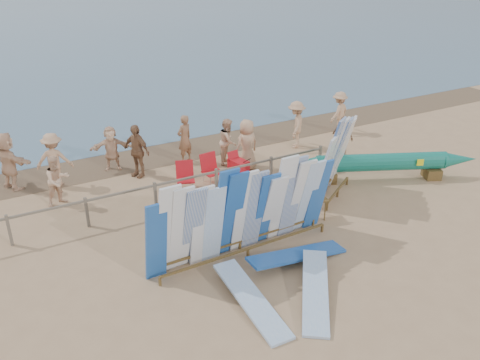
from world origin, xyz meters
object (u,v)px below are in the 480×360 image
flat_board_d (297,261)px  beachgoer_11 (8,161)px  beach_chair_right (212,174)px  beachgoer_6 (247,145)px  beachgoer_2 (57,180)px  beach_chair_left (186,181)px  beachgoer_8 (228,141)px  beachgoer_4 (137,151)px  beachgoer_extra_0 (339,112)px  main_surfboard_rack (244,214)px  outrigger_canoe (381,163)px  flat_board_b (315,297)px  side_surfboard_rack (333,160)px  beachgoer_10 (342,137)px  beachgoer_9 (296,125)px  stroller (238,170)px  vendor_table (311,208)px  beachgoer_7 (184,139)px  beachgoer_5 (111,148)px  beachgoer_3 (54,160)px  flat_board_a (251,305)px

flat_board_d → beachgoer_11: size_ratio=1.43×
beach_chair_right → beachgoer_6: beachgoer_6 is taller
beachgoer_6 → beachgoer_2: bearing=-10.8°
beach_chair_left → beach_chair_right: size_ratio=0.95×
beachgoer_8 → beachgoer_4: bearing=118.2°
beachgoer_extra_0 → main_surfboard_rack: bearing=14.9°
beachgoer_2 → beachgoer_6: bearing=-22.9°
main_surfboard_rack → outrigger_canoe: 6.40m
flat_board_b → side_surfboard_rack: bearing=83.6°
beachgoer_extra_0 → beachgoer_10: bearing=31.2°
beachgoer_4 → beachgoer_9: (6.19, -0.37, -0.00)m
beach_chair_left → outrigger_canoe: bearing=-4.2°
beachgoer_11 → beachgoer_8: beachgoer_11 is taller
stroller → beachgoer_4: 3.46m
beach_chair_left → beachgoer_8: (2.19, 1.22, 0.56)m
vendor_table → flat_board_d: (-1.59, -1.59, -0.35)m
stroller → beachgoer_7: 2.57m
beach_chair_left → beachgoer_5: (-1.58, 2.68, 0.52)m
beachgoer_8 → beachgoer_3: bearing=116.2°
outrigger_canoe → flat_board_d: outrigger_canoe is taller
flat_board_b → beachgoer_7: beachgoer_7 is taller
stroller → beachgoer_5: 4.51m
flat_board_b → outrigger_canoe: bearing=70.9°
beachgoer_11 → beachgoer_2: bearing=-175.8°
beach_chair_left → beachgoer_2: (-3.73, 0.87, 0.52)m
vendor_table → beachgoer_5: 7.38m
beachgoer_10 → beachgoer_8: 4.21m
main_surfboard_rack → vendor_table: (2.57, 0.60, -0.78)m
flat_board_a → beachgoer_8: (3.28, 7.26, 0.82)m
beachgoer_11 → beachgoer_4: bearing=-131.7°
flat_board_a → beachgoer_4: 7.81m
flat_board_d → beachgoer_4: (-1.76, 6.86, 0.91)m
beachgoer_5 → beachgoer_10: bearing=-5.3°
beach_chair_left → beachgoer_9: 5.40m
outrigger_canoe → beachgoer_5: (-7.53, 5.20, 0.19)m
beachgoer_9 → beachgoer_4: bearing=-55.3°
beach_chair_left → beachgoer_7: bearing=85.5°
flat_board_b → beachgoer_7: (0.58, 8.55, 0.87)m
beachgoer_3 → beachgoer_9: size_ratio=0.98×
beachgoer_11 → beachgoer_9: bearing=-124.6°
main_surfboard_rack → beachgoer_2: 6.15m
beach_chair_left → stroller: bearing=8.9°
main_surfboard_rack → outrigger_canoe: main_surfboard_rack is taller
outrigger_canoe → beachgoer_10: 2.25m
main_surfboard_rack → beachgoer_6: bearing=57.9°
main_surfboard_rack → beach_chair_right: main_surfboard_rack is taller
flat_board_a → flat_board_d: 2.05m
beachgoer_11 → flat_board_d: bearing=-171.2°
stroller → beachgoer_3: 5.94m
flat_board_a → beachgoer_3: beachgoer_3 is taller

